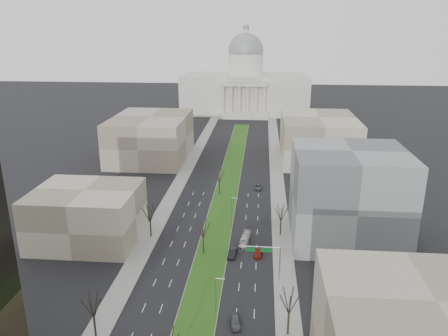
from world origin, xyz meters
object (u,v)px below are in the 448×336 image
Objects in this scene: car_grey_near at (235,321)px; box_van at (245,239)px; car_grey_far at (258,187)px; car_red at (258,253)px; car_black at (233,253)px.

car_grey_near is 33.26m from box_van.
car_grey_near is 73.04m from car_grey_far.
car_red is 7.40m from box_van.
car_black reaches higher than car_grey_near.
car_grey_far is (3.35, 72.96, -0.14)m from car_grey_near.
car_red is 0.62× the size of box_van.
car_grey_near is 0.62× the size of box_van.
car_red is at bearing -54.51° from box_van.
car_red is (3.94, 26.73, -0.12)m from car_grey_near.
car_grey_near is 0.99× the size of car_grey_far.
car_grey_far is at bearing 91.09° from car_black.
car_black is at bearing 85.28° from car_grey_near.
box_van is at bearing 79.35° from car_grey_near.
car_black is 6.32m from car_red.
car_red is 0.99× the size of car_grey_far.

